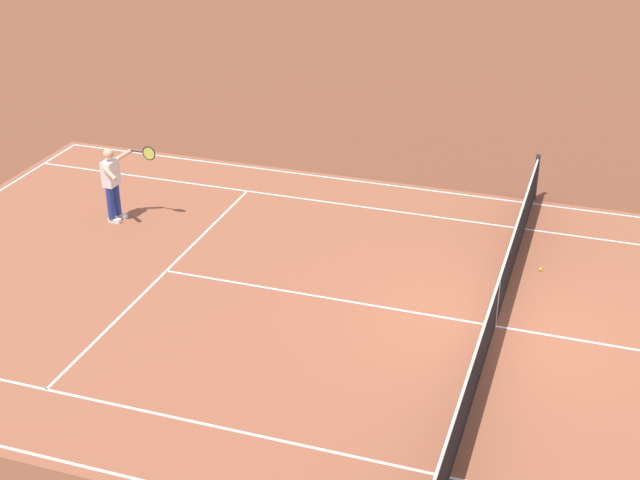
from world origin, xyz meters
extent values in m
plane|color=brown|center=(0.00, 0.00, 0.00)|extent=(60.00, 60.00, 0.00)
cube|color=#935138|center=(0.00, 0.00, 0.00)|extent=(24.20, 11.40, 0.00)
cube|color=white|center=(0.00, -5.50, 0.00)|extent=(23.80, 0.05, 0.01)
cube|color=white|center=(0.00, -4.11, 0.00)|extent=(23.80, 0.05, 0.01)
cube|color=white|center=(0.00, 4.11, 0.00)|extent=(23.80, 0.05, 0.01)
cube|color=white|center=(6.40, 0.00, 0.00)|extent=(0.05, 8.22, 0.01)
cube|color=white|center=(0.00, 0.00, 0.00)|extent=(12.80, 0.05, 0.01)
cylinder|color=#2D2D33|center=(0.00, -5.80, 0.54)|extent=(0.10, 0.10, 1.08)
cube|color=black|center=(0.00, 0.00, 0.44)|extent=(0.02, 11.60, 0.88)
cube|color=white|center=(0.00, 0.00, 0.95)|extent=(0.04, 11.60, 0.06)
cube|color=white|center=(0.00, 0.00, 0.44)|extent=(0.04, 0.06, 0.88)
cylinder|color=navy|center=(8.53, -1.64, 0.45)|extent=(0.15, 0.15, 0.74)
cube|color=white|center=(8.47, -1.64, 0.04)|extent=(0.29, 0.13, 0.09)
cylinder|color=navy|center=(8.52, -1.88, 0.45)|extent=(0.15, 0.15, 0.74)
cube|color=white|center=(8.46, -1.88, 0.04)|extent=(0.29, 0.13, 0.09)
cube|color=white|center=(8.53, -1.76, 1.10)|extent=(0.26, 0.39, 0.56)
sphere|color=#DBAA84|center=(8.53, -1.76, 1.53)|extent=(0.23, 0.23, 0.23)
cylinder|color=#DBAA84|center=(8.37, -1.47, 1.23)|extent=(0.41, 0.24, 0.26)
cylinder|color=#DBAA84|center=(8.34, -2.03, 1.43)|extent=(0.42, 0.20, 0.30)
cylinder|color=#232326|center=(8.02, -2.07, 1.54)|extent=(0.28, 0.05, 0.04)
torus|color=#232326|center=(7.73, -2.05, 1.54)|extent=(0.31, 0.04, 0.31)
cylinder|color=#C6D84C|center=(7.73, -2.05, 1.54)|extent=(0.27, 0.02, 0.27)
sphere|color=#CCE01E|center=(-0.53, -2.32, 0.03)|extent=(0.07, 0.07, 0.07)
camera|label=1|loc=(-1.39, 13.87, 8.51)|focal=51.17mm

